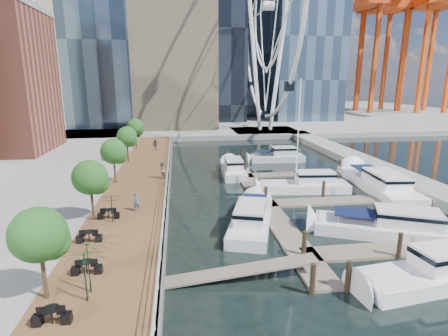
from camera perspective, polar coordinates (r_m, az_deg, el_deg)
ground at (r=25.00m, az=4.59°, el=-12.59°), size 520.00×520.00×0.00m
boardwalk at (r=38.57m, az=-13.45°, el=-2.51°), size 6.00×60.00×1.00m
seawall at (r=38.37m, az=-8.99°, el=-2.38°), size 0.25×60.00×1.00m
land_far at (r=124.40m, az=-5.42°, el=8.90°), size 200.00×114.00×1.00m
breakwater at (r=49.84m, az=22.55°, el=0.48°), size 4.00×60.00×1.00m
pier at (r=76.97m, az=6.69°, el=5.83°), size 14.00×12.00×1.00m
railing at (r=38.10m, az=-9.19°, el=-0.91°), size 0.10×60.00×1.05m
floating_docks at (r=35.94m, az=13.75°, el=-3.75°), size 16.00×34.00×2.60m
ferris_wheel at (r=77.66m, az=7.26°, el=24.74°), size 5.80×45.60×47.80m
port_cranes at (r=138.41m, az=25.08°, el=16.29°), size 40.00×52.00×38.00m
street_trees at (r=37.07m, az=-17.61°, el=2.59°), size 2.60×42.60×4.60m
cafe_tables at (r=22.79m, az=-21.32°, el=-12.48°), size 2.50×13.70×0.74m
yacht_foreground at (r=29.17m, az=25.03°, el=-9.93°), size 11.70×7.46×2.15m
pedestrian_near at (r=29.00m, az=-14.06°, el=-5.42°), size 0.65×0.55×1.50m
pedestrian_mid at (r=38.01m, az=-10.13°, el=-0.37°), size 0.98×1.09×1.84m
pedestrian_far at (r=54.31m, az=-11.12°, el=3.77°), size 1.08×0.73×1.71m
moored_yachts at (r=37.12m, az=13.73°, el=-3.98°), size 20.77×34.92×11.50m
cafe_seating at (r=20.27m, az=-20.45°, el=-12.99°), size 3.60×12.98×2.70m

